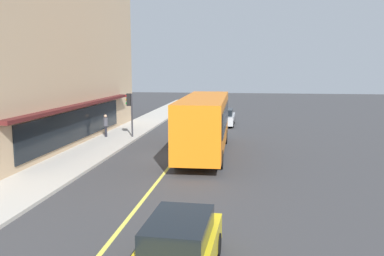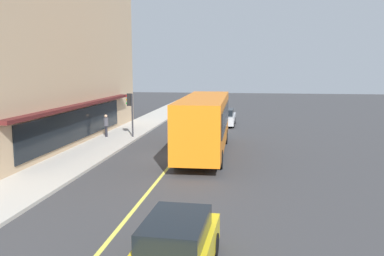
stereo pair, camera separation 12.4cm
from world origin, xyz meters
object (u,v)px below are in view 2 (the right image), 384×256
Objects in this scene: traffic_light at (130,105)px; pedestrian_mid_block at (106,123)px; bus at (205,122)px; car_silver at (225,117)px; car_yellow at (175,250)px.

pedestrian_mid_block is (-0.31, 1.77, -1.39)m from traffic_light.
car_silver is (12.37, -0.47, -1.24)m from bus.
bus reaches higher than pedestrian_mid_block.
car_yellow is 2.63× the size of pedestrian_mid_block.
traffic_light is 1.93× the size of pedestrian_mid_block.
car_yellow is 20.84m from pedestrian_mid_block.
bus is at bearing -127.09° from traffic_light.
pedestrian_mid_block reaches higher than car_silver.
car_yellow is (-19.24, -6.93, -1.79)m from traffic_light.
bus is 14.77m from car_yellow.
car_silver is at bearing -2.18° from bus.
car_silver is 11.60m from pedestrian_mid_block.
bus is at bearing 3.54° from car_yellow.
car_silver is at bearing -39.70° from traffic_light.
traffic_light is at bearing 52.91° from bus.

